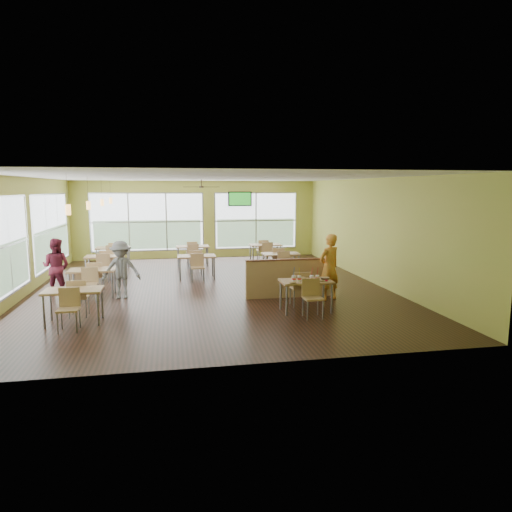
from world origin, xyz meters
name	(u,v)px	position (x,y,z in m)	size (l,w,h in m)	color
room	(209,234)	(0.00, 0.00, 1.60)	(12.00, 12.04, 3.20)	black
window_bays	(125,230)	(-2.65, 3.08, 1.48)	(9.24, 10.24, 2.38)	white
main_table	(306,285)	(2.00, -3.00, 0.63)	(1.22, 1.52, 0.87)	tan
half_wall_divider	(290,278)	(2.00, -1.55, 0.52)	(2.40, 0.14, 1.04)	tan
dining_tables	(173,259)	(-1.05, 1.71, 0.63)	(6.92, 8.72, 0.87)	tan
pendant_lights	(96,204)	(-3.20, 0.68, 2.45)	(0.11, 7.31, 0.86)	#2D2119
ceiling_fan	(201,187)	(0.00, 3.00, 2.95)	(1.25, 1.25, 0.29)	#2D2119
tv_backwall	(240,199)	(1.80, 5.90, 2.45)	(1.00, 0.07, 0.60)	black
man_plaid	(329,267)	(2.93, -2.00, 0.87)	(0.63, 0.42, 1.73)	orange
patron_maroon	(56,267)	(-4.20, -0.09, 0.78)	(0.76, 0.59, 1.56)	maroon
patron_grey	(121,270)	(-2.42, -0.82, 0.77)	(0.99, 0.57, 1.53)	slate
cup_blue	(294,279)	(1.67, -3.12, 0.83)	(0.10, 0.10, 0.38)	white
cup_yellow	(299,278)	(1.81, -3.10, 0.82)	(0.10, 0.10, 0.35)	white
cup_red_near	(312,278)	(2.11, -3.09, 0.82)	(0.10, 0.10, 0.35)	white
cup_red_far	(317,278)	(2.25, -3.07, 0.82)	(0.09, 0.09, 0.34)	white
food_basket	(325,278)	(2.47, -2.99, 0.78)	(0.22, 0.22, 0.05)	black
ketchup_cup	(326,281)	(2.44, -3.18, 0.76)	(0.06, 0.06, 0.03)	#B50A23
wrapper_left	(293,283)	(1.60, -3.30, 0.77)	(0.17, 0.15, 0.04)	#A88651
wrapper_mid	(302,278)	(1.96, -2.82, 0.78)	(0.21, 0.19, 0.05)	#A88651
wrapper_right	(322,281)	(2.31, -3.20, 0.77)	(0.15, 0.13, 0.04)	#A88651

